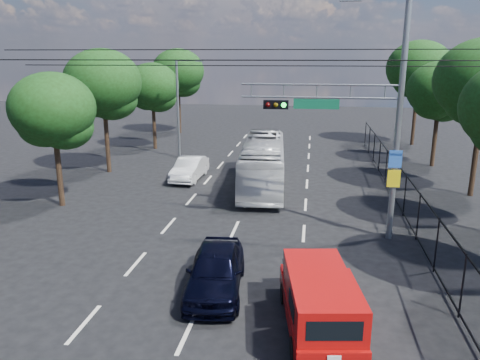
% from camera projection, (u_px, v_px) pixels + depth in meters
% --- Properties ---
extents(ground, '(120.00, 120.00, 0.00)m').
position_uv_depth(ground, '(187.00, 333.00, 12.80)').
color(ground, black).
rests_on(ground, ground).
extents(lane_markings, '(6.12, 38.00, 0.01)m').
position_uv_depth(lane_markings, '(252.00, 191.00, 26.16)').
color(lane_markings, beige).
rests_on(lane_markings, ground).
extents(signal_mast, '(6.43, 0.39, 9.50)m').
position_uv_depth(signal_mast, '(367.00, 111.00, 18.28)').
color(signal_mast, slate).
rests_on(signal_mast, ground).
extents(streetlight_left, '(2.09, 0.22, 7.08)m').
position_uv_depth(streetlight_left, '(180.00, 104.00, 33.72)').
color(streetlight_left, slate).
rests_on(streetlight_left, ground).
extents(utility_wires, '(22.00, 5.04, 0.74)m').
position_uv_depth(utility_wires, '(237.00, 59.00, 19.36)').
color(utility_wires, black).
rests_on(utility_wires, ground).
extents(fence_right, '(0.06, 34.03, 2.00)m').
position_uv_depth(fence_right, '(401.00, 188.00, 23.02)').
color(fence_right, black).
rests_on(fence_right, ground).
extents(tree_right_d, '(4.32, 4.32, 7.02)m').
position_uv_depth(tree_right_d, '(440.00, 94.00, 30.87)').
color(tree_right_d, black).
rests_on(tree_right_d, ground).
extents(tree_right_e, '(5.28, 5.28, 8.58)m').
position_uv_depth(tree_right_e, '(419.00, 73.00, 38.19)').
color(tree_right_e, black).
rests_on(tree_right_e, ground).
extents(tree_left_b, '(4.08, 4.08, 6.63)m').
position_uv_depth(tree_left_b, '(54.00, 115.00, 22.55)').
color(tree_left_b, black).
rests_on(tree_left_b, ground).
extents(tree_left_c, '(4.80, 4.80, 7.80)m').
position_uv_depth(tree_left_c, '(104.00, 88.00, 29.11)').
color(tree_left_c, black).
rests_on(tree_left_c, ground).
extents(tree_left_d, '(4.20, 4.20, 6.83)m').
position_uv_depth(tree_left_d, '(153.00, 90.00, 36.86)').
color(tree_left_d, black).
rests_on(tree_left_d, ground).
extents(tree_left_e, '(4.92, 4.92, 7.99)m').
position_uv_depth(tree_left_e, '(178.00, 75.00, 44.31)').
color(tree_left_e, black).
rests_on(tree_left_e, ground).
extents(red_pickup, '(2.40, 4.92, 1.76)m').
position_uv_depth(red_pickup, '(319.00, 300.00, 12.71)').
color(red_pickup, black).
rests_on(red_pickup, ground).
extents(navy_hatchback, '(2.12, 4.43, 1.46)m').
position_uv_depth(navy_hatchback, '(215.00, 270.00, 14.92)').
color(navy_hatchback, black).
rests_on(navy_hatchback, ground).
extents(white_bus, '(3.01, 9.98, 2.74)m').
position_uv_depth(white_bus, '(263.00, 163.00, 26.81)').
color(white_bus, silver).
rests_on(white_bus, ground).
extents(white_van, '(1.57, 4.12, 1.34)m').
position_uv_depth(white_van, '(190.00, 169.00, 28.52)').
color(white_van, silver).
rests_on(white_van, ground).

